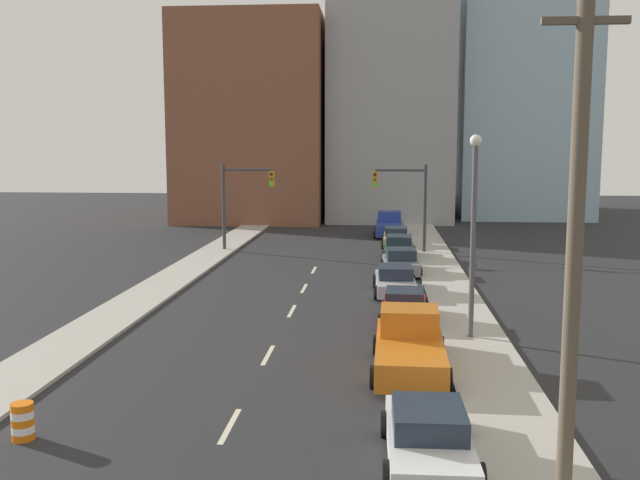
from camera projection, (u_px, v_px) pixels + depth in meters
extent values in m
cube|color=#ADA89E|center=(236.00, 238.00, 56.59)|extent=(2.57, 92.83, 0.13)
cube|color=#ADA89E|center=(426.00, 240.00, 55.34)|extent=(2.57, 92.83, 0.13)
cube|color=beige|center=(230.00, 426.00, 18.79)|extent=(0.16, 2.40, 0.01)
cube|color=beige|center=(268.00, 355.00, 25.13)|extent=(0.16, 2.40, 0.01)
cube|color=beige|center=(292.00, 311.00, 31.86)|extent=(0.16, 2.40, 0.01)
cube|color=beige|center=(304.00, 288.00, 36.91)|extent=(0.16, 2.40, 0.01)
cube|color=beige|center=(314.00, 270.00, 42.33)|extent=(0.16, 2.40, 0.01)
cube|color=brown|center=(256.00, 121.00, 71.82)|extent=(14.00, 16.00, 19.65)
cube|color=#99999E|center=(390.00, 101.00, 74.36)|extent=(12.00, 20.00, 24.03)
cube|color=#99B7CC|center=(516.00, 71.00, 76.74)|extent=(13.00, 20.00, 30.68)
cylinder|color=#38383D|center=(224.00, 208.00, 49.71)|extent=(0.24, 0.24, 6.09)
cylinder|color=#38383D|center=(247.00, 170.00, 49.22)|extent=(3.41, 0.16, 0.16)
cube|color=#B79319|center=(272.00, 179.00, 49.16)|extent=(0.34, 0.32, 1.10)
cylinder|color=#4C0C0C|center=(271.00, 174.00, 48.95)|extent=(0.22, 0.04, 0.22)
cylinder|color=#593F0C|center=(271.00, 179.00, 49.00)|extent=(0.22, 0.04, 0.22)
cylinder|color=#26E53F|center=(271.00, 184.00, 49.04)|extent=(0.22, 0.04, 0.22)
cylinder|color=#38383D|center=(425.00, 209.00, 48.55)|extent=(0.24, 0.24, 6.09)
cylinder|color=#38383D|center=(400.00, 170.00, 48.34)|extent=(3.41, 0.16, 0.16)
cube|color=#B79319|center=(375.00, 179.00, 48.57)|extent=(0.34, 0.32, 1.10)
cylinder|color=#4C0C0C|center=(375.00, 175.00, 48.36)|extent=(0.22, 0.04, 0.22)
cylinder|color=#593F0C|center=(375.00, 180.00, 48.40)|extent=(0.22, 0.04, 0.22)
cylinder|color=#26E53F|center=(375.00, 185.00, 48.45)|extent=(0.22, 0.04, 0.22)
cylinder|color=brown|center=(574.00, 257.00, 13.69)|extent=(0.32, 0.32, 10.42)
cube|color=brown|center=(585.00, 21.00, 13.11)|extent=(1.60, 0.14, 0.14)
cylinder|color=orange|center=(23.00, 436.00, 17.89)|extent=(0.56, 0.56, 0.19)
cylinder|color=white|center=(23.00, 429.00, 17.87)|extent=(0.56, 0.56, 0.19)
cylinder|color=orange|center=(23.00, 421.00, 17.85)|extent=(0.56, 0.56, 0.19)
cylinder|color=white|center=(22.00, 414.00, 17.82)|extent=(0.56, 0.56, 0.19)
cylinder|color=orange|center=(22.00, 407.00, 17.80)|extent=(0.56, 0.56, 0.19)
cylinder|color=#4C4C51|center=(473.00, 245.00, 26.64)|extent=(0.20, 0.20, 7.31)
sphere|color=white|center=(476.00, 141.00, 26.13)|extent=(0.44, 0.44, 0.44)
cube|color=silver|center=(428.00, 442.00, 16.56)|extent=(1.94, 4.62, 0.60)
cube|color=#1E2838|center=(429.00, 418.00, 16.48)|extent=(1.68, 2.09, 0.57)
cylinder|color=black|center=(385.00, 424.00, 18.05)|extent=(0.23, 0.67, 0.67)
cylinder|color=black|center=(462.00, 426.00, 17.92)|extent=(0.23, 0.67, 0.67)
cylinder|color=black|center=(388.00, 475.00, 15.23)|extent=(0.23, 0.67, 0.67)
cylinder|color=black|center=(480.00, 478.00, 15.10)|extent=(0.23, 0.67, 0.67)
cube|color=orange|center=(409.00, 353.00, 23.26)|extent=(2.27, 5.76, 0.87)
cube|color=orange|center=(409.00, 320.00, 23.99)|extent=(1.94, 1.75, 0.87)
cylinder|color=black|center=(376.00, 345.00, 25.16)|extent=(0.23, 0.72, 0.71)
cylinder|color=black|center=(440.00, 347.00, 24.93)|extent=(0.23, 0.72, 0.71)
cylinder|color=black|center=(374.00, 377.00, 21.65)|extent=(0.23, 0.72, 0.71)
cylinder|color=black|center=(448.00, 379.00, 21.43)|extent=(0.23, 0.72, 0.71)
cube|color=red|center=(404.00, 311.00, 29.66)|extent=(1.95, 4.30, 0.64)
cube|color=#1E2838|center=(405.00, 297.00, 29.58)|extent=(1.64, 1.97, 0.59)
cylinder|color=black|center=(384.00, 307.00, 31.09)|extent=(0.25, 0.66, 0.65)
cylinder|color=black|center=(426.00, 309.00, 30.85)|extent=(0.25, 0.66, 0.65)
cylinder|color=black|center=(381.00, 322.00, 28.51)|extent=(0.25, 0.66, 0.65)
cylinder|color=black|center=(427.00, 324.00, 28.27)|extent=(0.25, 0.66, 0.65)
cube|color=#B2B2BC|center=(395.00, 284.00, 35.49)|extent=(2.02, 4.73, 0.63)
cube|color=#1E2838|center=(395.00, 272.00, 35.41)|extent=(1.72, 2.15, 0.59)
cylinder|color=black|center=(375.00, 281.00, 37.01)|extent=(0.24, 0.72, 0.71)
cylinder|color=black|center=(413.00, 281.00, 36.89)|extent=(0.24, 0.72, 0.71)
cylinder|color=black|center=(376.00, 292.00, 34.13)|extent=(0.24, 0.72, 0.71)
cylinder|color=black|center=(417.00, 293.00, 34.02)|extent=(0.24, 0.72, 0.71)
cube|color=slate|center=(401.00, 265.00, 41.15)|extent=(2.11, 4.33, 0.68)
cube|color=#1E2838|center=(401.00, 254.00, 41.07)|extent=(1.75, 2.00, 0.61)
cylinder|color=black|center=(383.00, 264.00, 42.50)|extent=(0.26, 0.62, 0.61)
cylinder|color=black|center=(415.00, 265.00, 42.45)|extent=(0.26, 0.62, 0.61)
cylinder|color=black|center=(386.00, 272.00, 39.90)|extent=(0.26, 0.62, 0.61)
cylinder|color=black|center=(420.00, 272.00, 39.86)|extent=(0.26, 0.62, 0.61)
cube|color=#1E6033|center=(399.00, 251.00, 46.44)|extent=(2.03, 4.67, 0.71)
cube|color=#1E2838|center=(399.00, 240.00, 46.36)|extent=(1.70, 2.13, 0.65)
cylinder|color=black|center=(385.00, 250.00, 47.99)|extent=(0.25, 0.69, 0.68)
cylinder|color=black|center=(414.00, 251.00, 47.75)|extent=(0.25, 0.69, 0.68)
cylinder|color=black|center=(384.00, 257.00, 45.19)|extent=(0.25, 0.69, 0.68)
cylinder|color=black|center=(414.00, 257.00, 44.95)|extent=(0.25, 0.69, 0.68)
cube|color=tan|center=(396.00, 239.00, 52.39)|extent=(1.94, 4.83, 0.64)
cube|color=#1E2838|center=(396.00, 231.00, 52.31)|extent=(1.65, 2.19, 0.59)
cylinder|color=black|center=(384.00, 239.00, 53.98)|extent=(0.24, 0.66, 0.65)
cylinder|color=black|center=(409.00, 239.00, 53.77)|extent=(0.24, 0.66, 0.65)
cylinder|color=black|center=(383.00, 244.00, 51.06)|extent=(0.24, 0.66, 0.65)
cylinder|color=black|center=(409.00, 245.00, 50.85)|extent=(0.24, 0.66, 0.65)
cube|color=navy|center=(389.00, 228.00, 58.45)|extent=(2.19, 5.71, 0.91)
cube|color=navy|center=(389.00, 216.00, 59.18)|extent=(1.91, 1.72, 0.89)
cylinder|color=black|center=(376.00, 229.00, 60.34)|extent=(0.22, 0.64, 0.64)
cylinder|color=black|center=(402.00, 230.00, 60.14)|extent=(0.22, 0.64, 0.64)
cylinder|color=black|center=(375.00, 234.00, 56.85)|extent=(0.22, 0.64, 0.64)
cylinder|color=black|center=(403.00, 235.00, 56.65)|extent=(0.22, 0.64, 0.64)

